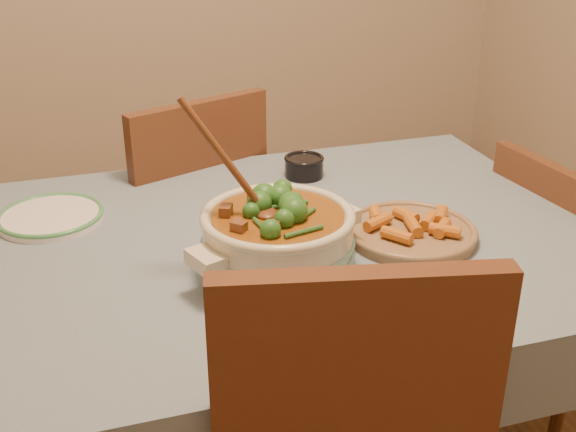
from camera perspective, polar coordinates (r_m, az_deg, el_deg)
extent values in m
cube|color=brown|center=(1.68, -3.70, -3.07)|extent=(1.60, 1.00, 0.05)
cube|color=gray|center=(1.67, -3.73, -2.22)|extent=(1.68, 1.08, 0.01)
cylinder|color=brown|center=(2.45, 10.85, -3.73)|extent=(0.07, 0.07, 0.70)
cylinder|color=beige|center=(1.53, -0.81, -2.13)|extent=(0.41, 0.41, 0.12)
torus|color=beige|center=(1.50, -0.82, -0.02)|extent=(0.33, 0.33, 0.02)
cube|color=beige|center=(1.62, 4.19, 0.27)|extent=(0.08, 0.10, 0.03)
cube|color=beige|center=(1.43, -6.50, -3.50)|extent=(0.08, 0.10, 0.03)
cylinder|color=brown|center=(1.50, -0.82, -0.29)|extent=(0.28, 0.28, 0.02)
cylinder|color=white|center=(1.86, -18.23, -0.11)|extent=(0.29, 0.29, 0.02)
torus|color=#429155|center=(1.85, -18.26, 0.11)|extent=(0.26, 0.26, 0.01)
cylinder|color=black|center=(2.02, 1.28, 3.86)|extent=(0.14, 0.14, 0.05)
torus|color=black|center=(2.01, 1.28, 4.57)|extent=(0.11, 0.11, 0.01)
cylinder|color=black|center=(2.01, 1.28, 4.28)|extent=(0.09, 0.09, 0.01)
cylinder|color=#947152|center=(1.70, 9.67, -1.37)|extent=(0.32, 0.32, 0.02)
torus|color=#947152|center=(1.70, 9.70, -1.05)|extent=(0.31, 0.31, 0.02)
cube|color=brown|center=(2.39, -9.08, -1.01)|extent=(0.57, 0.57, 0.04)
cube|color=brown|center=(2.13, -6.82, 2.82)|extent=(0.43, 0.20, 0.48)
cylinder|color=brown|center=(2.73, -7.27, -2.99)|extent=(0.04, 0.04, 0.48)
cylinder|color=brown|center=(2.58, -14.50, -5.40)|extent=(0.04, 0.04, 0.48)
cylinder|color=brown|center=(2.45, -2.58, -6.35)|extent=(0.04, 0.04, 0.48)
cylinder|color=brown|center=(2.29, -10.44, -9.35)|extent=(0.04, 0.04, 0.48)
cube|color=brown|center=(1.20, 5.44, -14.79)|extent=(0.46, 0.14, 0.50)
cube|color=brown|center=(2.29, 21.81, -5.42)|extent=(0.44, 0.44, 0.04)
cube|color=brown|center=(2.07, 19.24, -1.56)|extent=(0.08, 0.40, 0.42)
cylinder|color=brown|center=(2.60, 21.16, -6.88)|extent=(0.04, 0.04, 0.42)
cylinder|color=brown|center=(2.20, 20.79, -13.20)|extent=(0.04, 0.04, 0.42)
cylinder|color=brown|center=(2.39, 15.27, -8.90)|extent=(0.04, 0.04, 0.42)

